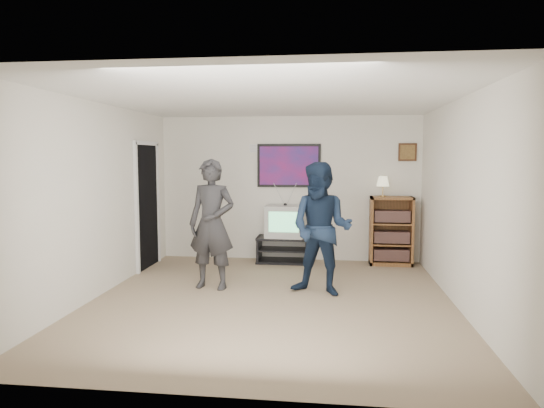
% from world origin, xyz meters
% --- Properties ---
extents(room_shell, '(4.51, 5.00, 2.51)m').
position_xyz_m(room_shell, '(0.00, 0.35, 1.25)').
color(room_shell, '#816F52').
rests_on(room_shell, ground).
extents(media_stand, '(0.89, 0.49, 0.44)m').
position_xyz_m(media_stand, '(-0.07, 2.23, 0.22)').
color(media_stand, black).
rests_on(media_stand, room_shell).
extents(crt_television, '(0.66, 0.57, 0.54)m').
position_xyz_m(crt_television, '(-0.04, 2.23, 0.71)').
color(crt_television, '#AFB1AB').
rests_on(crt_television, media_stand).
extents(bookshelf, '(0.70, 0.40, 1.14)m').
position_xyz_m(bookshelf, '(1.74, 2.28, 0.57)').
color(bookshelf, brown).
rests_on(bookshelf, room_shell).
extents(table_lamp, '(0.21, 0.21, 0.34)m').
position_xyz_m(table_lamp, '(1.59, 2.28, 1.31)').
color(table_lamp, beige).
rests_on(table_lamp, bookshelf).
extents(person_tall, '(0.70, 0.52, 1.78)m').
position_xyz_m(person_tall, '(-0.88, 0.48, 0.89)').
color(person_tall, '#28282A').
rests_on(person_tall, room_shell).
extents(person_short, '(1.00, 0.88, 1.74)m').
position_xyz_m(person_short, '(0.61, 0.36, 0.87)').
color(person_short, '#132035').
rests_on(person_short, room_shell).
extents(controller_left, '(0.03, 0.11, 0.03)m').
position_xyz_m(controller_left, '(-0.87, 0.73, 1.15)').
color(controller_left, white).
rests_on(controller_left, person_tall).
extents(controller_right, '(0.04, 0.12, 0.03)m').
position_xyz_m(controller_right, '(0.64, 0.64, 1.05)').
color(controller_right, white).
rests_on(controller_right, person_short).
extents(poster, '(1.10, 0.03, 0.75)m').
position_xyz_m(poster, '(0.00, 2.48, 1.65)').
color(poster, black).
rests_on(poster, room_shell).
extents(air_vent, '(0.28, 0.02, 0.14)m').
position_xyz_m(air_vent, '(-0.55, 2.48, 1.95)').
color(air_vent, white).
rests_on(air_vent, room_shell).
extents(small_picture, '(0.30, 0.03, 0.30)m').
position_xyz_m(small_picture, '(2.00, 2.48, 1.88)').
color(small_picture, '#442315').
rests_on(small_picture, room_shell).
extents(doorway, '(0.03, 0.85, 2.00)m').
position_xyz_m(doorway, '(-2.23, 1.60, 1.00)').
color(doorway, black).
rests_on(doorway, room_shell).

